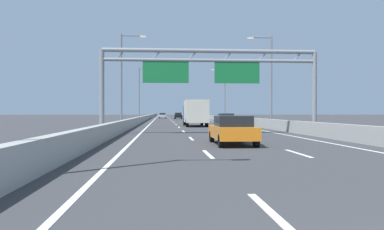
# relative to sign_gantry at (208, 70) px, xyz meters

# --- Properties ---
(ground_plane) EXTENTS (260.00, 260.00, 0.00)m
(ground_plane) POSITION_rel_sign_gantry_xyz_m (0.15, 73.49, -4.82)
(ground_plane) COLOR #38383A
(lane_dash_left_0) EXTENTS (0.16, 3.00, 0.01)m
(lane_dash_left_0) POSITION_rel_sign_gantry_xyz_m (-1.65, -23.01, -4.81)
(lane_dash_left_0) COLOR white
(lane_dash_left_0) RESTS_ON ground_plane
(lane_dash_left_1) EXTENTS (0.16, 3.00, 0.01)m
(lane_dash_left_1) POSITION_rel_sign_gantry_xyz_m (-1.65, -14.01, -4.81)
(lane_dash_left_1) COLOR white
(lane_dash_left_1) RESTS_ON ground_plane
(lane_dash_left_2) EXTENTS (0.16, 3.00, 0.01)m
(lane_dash_left_2) POSITION_rel_sign_gantry_xyz_m (-1.65, -5.01, -4.81)
(lane_dash_left_2) COLOR white
(lane_dash_left_2) RESTS_ON ground_plane
(lane_dash_left_3) EXTENTS (0.16, 3.00, 0.01)m
(lane_dash_left_3) POSITION_rel_sign_gantry_xyz_m (-1.65, 3.99, -4.81)
(lane_dash_left_3) COLOR white
(lane_dash_left_3) RESTS_ON ground_plane
(lane_dash_left_4) EXTENTS (0.16, 3.00, 0.01)m
(lane_dash_left_4) POSITION_rel_sign_gantry_xyz_m (-1.65, 12.99, -4.81)
(lane_dash_left_4) COLOR white
(lane_dash_left_4) RESTS_ON ground_plane
(lane_dash_left_5) EXTENTS (0.16, 3.00, 0.01)m
(lane_dash_left_5) POSITION_rel_sign_gantry_xyz_m (-1.65, 21.99, -4.81)
(lane_dash_left_5) COLOR white
(lane_dash_left_5) RESTS_ON ground_plane
(lane_dash_left_6) EXTENTS (0.16, 3.00, 0.01)m
(lane_dash_left_6) POSITION_rel_sign_gantry_xyz_m (-1.65, 30.99, -4.81)
(lane_dash_left_6) COLOR white
(lane_dash_left_6) RESTS_ON ground_plane
(lane_dash_left_7) EXTENTS (0.16, 3.00, 0.01)m
(lane_dash_left_7) POSITION_rel_sign_gantry_xyz_m (-1.65, 39.99, -4.81)
(lane_dash_left_7) COLOR white
(lane_dash_left_7) RESTS_ON ground_plane
(lane_dash_left_8) EXTENTS (0.16, 3.00, 0.01)m
(lane_dash_left_8) POSITION_rel_sign_gantry_xyz_m (-1.65, 48.99, -4.81)
(lane_dash_left_8) COLOR white
(lane_dash_left_8) RESTS_ON ground_plane
(lane_dash_left_9) EXTENTS (0.16, 3.00, 0.01)m
(lane_dash_left_9) POSITION_rel_sign_gantry_xyz_m (-1.65, 57.99, -4.81)
(lane_dash_left_9) COLOR white
(lane_dash_left_9) RESTS_ON ground_plane
(lane_dash_left_10) EXTENTS (0.16, 3.00, 0.01)m
(lane_dash_left_10) POSITION_rel_sign_gantry_xyz_m (-1.65, 66.99, -4.81)
(lane_dash_left_10) COLOR white
(lane_dash_left_10) RESTS_ON ground_plane
(lane_dash_left_11) EXTENTS (0.16, 3.00, 0.01)m
(lane_dash_left_11) POSITION_rel_sign_gantry_xyz_m (-1.65, 75.99, -4.81)
(lane_dash_left_11) COLOR white
(lane_dash_left_11) RESTS_ON ground_plane
(lane_dash_left_12) EXTENTS (0.16, 3.00, 0.01)m
(lane_dash_left_12) POSITION_rel_sign_gantry_xyz_m (-1.65, 84.99, -4.81)
(lane_dash_left_12) COLOR white
(lane_dash_left_12) RESTS_ON ground_plane
(lane_dash_left_13) EXTENTS (0.16, 3.00, 0.01)m
(lane_dash_left_13) POSITION_rel_sign_gantry_xyz_m (-1.65, 93.99, -4.81)
(lane_dash_left_13) COLOR white
(lane_dash_left_13) RESTS_ON ground_plane
(lane_dash_left_14) EXTENTS (0.16, 3.00, 0.01)m
(lane_dash_left_14) POSITION_rel_sign_gantry_xyz_m (-1.65, 102.99, -4.81)
(lane_dash_left_14) COLOR white
(lane_dash_left_14) RESTS_ON ground_plane
(lane_dash_left_15) EXTENTS (0.16, 3.00, 0.01)m
(lane_dash_left_15) POSITION_rel_sign_gantry_xyz_m (-1.65, 111.99, -4.81)
(lane_dash_left_15) COLOR white
(lane_dash_left_15) RESTS_ON ground_plane
(lane_dash_left_16) EXTENTS (0.16, 3.00, 0.01)m
(lane_dash_left_16) POSITION_rel_sign_gantry_xyz_m (-1.65, 120.99, -4.81)
(lane_dash_left_16) COLOR white
(lane_dash_left_16) RESTS_ON ground_plane
(lane_dash_left_17) EXTENTS (0.16, 3.00, 0.01)m
(lane_dash_left_17) POSITION_rel_sign_gantry_xyz_m (-1.65, 129.99, -4.81)
(lane_dash_left_17) COLOR white
(lane_dash_left_17) RESTS_ON ground_plane
(lane_dash_right_1) EXTENTS (0.16, 3.00, 0.01)m
(lane_dash_right_1) POSITION_rel_sign_gantry_xyz_m (1.95, -14.01, -4.81)
(lane_dash_right_1) COLOR white
(lane_dash_right_1) RESTS_ON ground_plane
(lane_dash_right_2) EXTENTS (0.16, 3.00, 0.01)m
(lane_dash_right_2) POSITION_rel_sign_gantry_xyz_m (1.95, -5.01, -4.81)
(lane_dash_right_2) COLOR white
(lane_dash_right_2) RESTS_ON ground_plane
(lane_dash_right_3) EXTENTS (0.16, 3.00, 0.01)m
(lane_dash_right_3) POSITION_rel_sign_gantry_xyz_m (1.95, 3.99, -4.81)
(lane_dash_right_3) COLOR white
(lane_dash_right_3) RESTS_ON ground_plane
(lane_dash_right_4) EXTENTS (0.16, 3.00, 0.01)m
(lane_dash_right_4) POSITION_rel_sign_gantry_xyz_m (1.95, 12.99, -4.81)
(lane_dash_right_4) COLOR white
(lane_dash_right_4) RESTS_ON ground_plane
(lane_dash_right_5) EXTENTS (0.16, 3.00, 0.01)m
(lane_dash_right_5) POSITION_rel_sign_gantry_xyz_m (1.95, 21.99, -4.81)
(lane_dash_right_5) COLOR white
(lane_dash_right_5) RESTS_ON ground_plane
(lane_dash_right_6) EXTENTS (0.16, 3.00, 0.01)m
(lane_dash_right_6) POSITION_rel_sign_gantry_xyz_m (1.95, 30.99, -4.81)
(lane_dash_right_6) COLOR white
(lane_dash_right_6) RESTS_ON ground_plane
(lane_dash_right_7) EXTENTS (0.16, 3.00, 0.01)m
(lane_dash_right_7) POSITION_rel_sign_gantry_xyz_m (1.95, 39.99, -4.81)
(lane_dash_right_7) COLOR white
(lane_dash_right_7) RESTS_ON ground_plane
(lane_dash_right_8) EXTENTS (0.16, 3.00, 0.01)m
(lane_dash_right_8) POSITION_rel_sign_gantry_xyz_m (1.95, 48.99, -4.81)
(lane_dash_right_8) COLOR white
(lane_dash_right_8) RESTS_ON ground_plane
(lane_dash_right_9) EXTENTS (0.16, 3.00, 0.01)m
(lane_dash_right_9) POSITION_rel_sign_gantry_xyz_m (1.95, 57.99, -4.81)
(lane_dash_right_9) COLOR white
(lane_dash_right_9) RESTS_ON ground_plane
(lane_dash_right_10) EXTENTS (0.16, 3.00, 0.01)m
(lane_dash_right_10) POSITION_rel_sign_gantry_xyz_m (1.95, 66.99, -4.81)
(lane_dash_right_10) COLOR white
(lane_dash_right_10) RESTS_ON ground_plane
(lane_dash_right_11) EXTENTS (0.16, 3.00, 0.01)m
(lane_dash_right_11) POSITION_rel_sign_gantry_xyz_m (1.95, 75.99, -4.81)
(lane_dash_right_11) COLOR white
(lane_dash_right_11) RESTS_ON ground_plane
(lane_dash_right_12) EXTENTS (0.16, 3.00, 0.01)m
(lane_dash_right_12) POSITION_rel_sign_gantry_xyz_m (1.95, 84.99, -4.81)
(lane_dash_right_12) COLOR white
(lane_dash_right_12) RESTS_ON ground_plane
(lane_dash_right_13) EXTENTS (0.16, 3.00, 0.01)m
(lane_dash_right_13) POSITION_rel_sign_gantry_xyz_m (1.95, 93.99, -4.81)
(lane_dash_right_13) COLOR white
(lane_dash_right_13) RESTS_ON ground_plane
(lane_dash_right_14) EXTENTS (0.16, 3.00, 0.01)m
(lane_dash_right_14) POSITION_rel_sign_gantry_xyz_m (1.95, 102.99, -4.81)
(lane_dash_right_14) COLOR white
(lane_dash_right_14) RESTS_ON ground_plane
(lane_dash_right_15) EXTENTS (0.16, 3.00, 0.01)m
(lane_dash_right_15) POSITION_rel_sign_gantry_xyz_m (1.95, 111.99, -4.81)
(lane_dash_right_15) COLOR white
(lane_dash_right_15) RESTS_ON ground_plane
(lane_dash_right_16) EXTENTS (0.16, 3.00, 0.01)m
(lane_dash_right_16) POSITION_rel_sign_gantry_xyz_m (1.95, 120.99, -4.81)
(lane_dash_right_16) COLOR white
(lane_dash_right_16) RESTS_ON ground_plane
(lane_dash_right_17) EXTENTS (0.16, 3.00, 0.01)m
(lane_dash_right_17) POSITION_rel_sign_gantry_xyz_m (1.95, 129.99, -4.81)
(lane_dash_right_17) COLOR white
(lane_dash_right_17) RESTS_ON ground_plane
(edge_line_left) EXTENTS (0.16, 176.00, 0.01)m
(edge_line_left) POSITION_rel_sign_gantry_xyz_m (-5.10, 61.49, -4.81)
(edge_line_left) COLOR white
(edge_line_left) RESTS_ON ground_plane
(edge_line_right) EXTENTS (0.16, 176.00, 0.01)m
(edge_line_right) POSITION_rel_sign_gantry_xyz_m (5.40, 61.49, -4.81)
(edge_line_right) COLOR white
(edge_line_right) RESTS_ON ground_plane
(barrier_left) EXTENTS (0.45, 220.00, 0.95)m
(barrier_left) POSITION_rel_sign_gantry_xyz_m (-6.75, 83.49, -4.34)
(barrier_left) COLOR #9E9E99
(barrier_left) RESTS_ON ground_plane
(barrier_right) EXTENTS (0.45, 220.00, 0.95)m
(barrier_right) POSITION_rel_sign_gantry_xyz_m (7.05, 83.49, -4.34)
(barrier_right) COLOR #9E9E99
(barrier_right) RESTS_ON ground_plane
(sign_gantry) EXTENTS (16.34, 0.36, 6.36)m
(sign_gantry) POSITION_rel_sign_gantry_xyz_m (0.00, 0.00, 0.00)
(sign_gantry) COLOR gray
(sign_gantry) RESTS_ON ground_plane
(streetlamp_left_mid) EXTENTS (2.58, 0.28, 9.50)m
(streetlamp_left_mid) POSITION_rel_sign_gantry_xyz_m (-7.32, 10.90, 0.58)
(streetlamp_left_mid) COLOR slate
(streetlamp_left_mid) RESTS_ON ground_plane
(streetlamp_right_mid) EXTENTS (2.58, 0.28, 9.50)m
(streetlamp_right_mid) POSITION_rel_sign_gantry_xyz_m (7.62, 10.90, 0.58)
(streetlamp_right_mid) COLOR slate
(streetlamp_right_mid) RESTS_ON ground_plane
(streetlamp_left_far) EXTENTS (2.58, 0.28, 9.50)m
(streetlamp_left_far) POSITION_rel_sign_gantry_xyz_m (-7.32, 41.46, 0.58)
(streetlamp_left_far) COLOR slate
(streetlamp_left_far) RESTS_ON ground_plane
(streetlamp_right_far) EXTENTS (2.58, 0.28, 9.50)m
(streetlamp_right_far) POSITION_rel_sign_gantry_xyz_m (7.62, 41.46, 0.58)
(streetlamp_right_far) COLOR slate
(streetlamp_right_far) RESTS_ON ground_plane
(orange_car) EXTENTS (1.87, 4.49, 1.46)m
(orange_car) POSITION_rel_sign_gantry_xyz_m (0.10, -9.61, -4.06)
(orange_car) COLOR orange
(orange_car) RESTS_ON ground_plane
(silver_car) EXTENTS (1.76, 4.53, 1.38)m
(silver_car) POSITION_rel_sign_gantry_xyz_m (-3.39, 73.12, -4.10)
(silver_car) COLOR #A8ADB2
(silver_car) RESTS_ON ground_plane
(black_car) EXTENTS (1.74, 4.14, 1.48)m
(black_car) POSITION_rel_sign_gantry_xyz_m (0.27, 62.74, -4.06)
(black_car) COLOR black
(black_car) RESTS_ON ground_plane
(white_car) EXTENTS (1.70, 4.55, 1.48)m
(white_car) POSITION_rel_sign_gantry_xyz_m (3.64, 14.54, -4.06)
(white_car) COLOR silver
(white_car) RESTS_ON ground_plane
(box_truck) EXTENTS (2.41, 7.68, 2.97)m
(box_truck) POSITION_rel_sign_gantry_xyz_m (0.34, 15.76, -3.19)
(box_truck) COLOR #194799
(box_truck) RESTS_ON ground_plane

